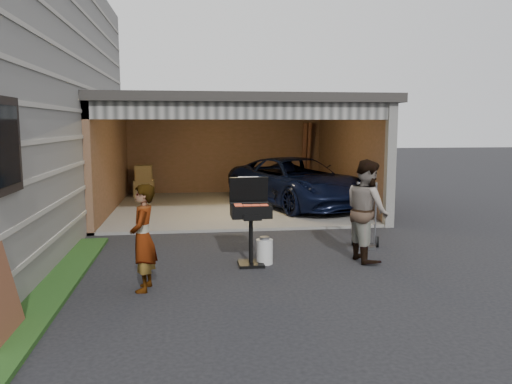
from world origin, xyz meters
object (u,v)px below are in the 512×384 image
minivan (296,184)px  woman (143,238)px  bbq_grill (251,214)px  propane_tank (265,252)px  man (367,210)px  hand_truck (365,235)px

minivan → woman: 7.28m
woman → minivan: bearing=156.8°
bbq_grill → propane_tank: size_ratio=3.49×
minivan → woman: size_ratio=3.21×
woman → propane_tank: woman is taller
man → bbq_grill: bearing=85.0°
minivan → bbq_grill: size_ratio=3.34×
propane_tank → hand_truck: 2.18m
man → hand_truck: bearing=-25.6°
minivan → man: man is taller
minivan → hand_truck: (0.34, -4.47, -0.42)m
propane_tank → bbq_grill: bearing=-172.0°
minivan → bbq_grill: bearing=-130.1°
woman → bbq_grill: bearing=128.5°
bbq_grill → hand_truck: size_ratio=1.16×
man → hand_truck: man is taller
woman → hand_truck: 4.31m
man → propane_tank: bearing=84.1°
woman → propane_tank: 2.17m
woman → hand_truck: size_ratio=1.21×
bbq_grill → propane_tank: 0.67m
woman → hand_truck: woman is taller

